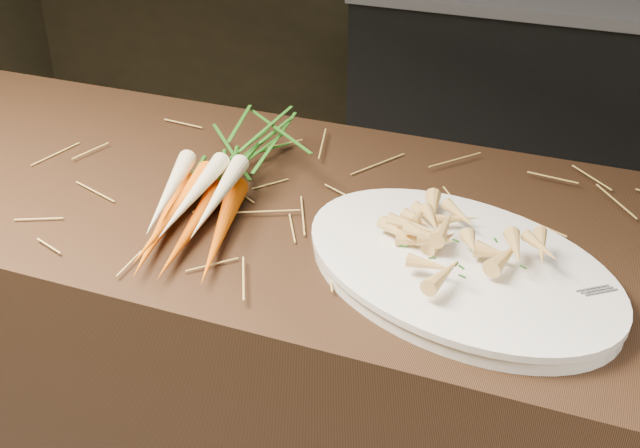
{
  "coord_description": "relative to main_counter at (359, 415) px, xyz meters",
  "views": [
    {
      "loc": [
        0.36,
        -0.81,
        1.58
      ],
      "look_at": [
        -0.03,
        0.16,
        0.96
      ],
      "focal_mm": 45.0,
      "sensor_mm": 36.0,
      "label": 1
    }
  ],
  "objects": [
    {
      "name": "serving_platter",
      "position": [
        0.18,
        -0.12,
        0.46
      ],
      "size": [
        0.6,
        0.52,
        0.03
      ],
      "primitive_type": null,
      "rotation": [
        0.0,
        0.0,
        -0.43
      ],
      "color": "white",
      "rests_on": "main_counter"
    },
    {
      "name": "root_veg_bunch",
      "position": [
        -0.27,
        -0.01,
        0.5
      ],
      "size": [
        0.27,
        0.56,
        0.1
      ],
      "rotation": [
        0.0,
        0.0,
        0.19
      ],
      "color": "#DA6006",
      "rests_on": "main_counter"
    },
    {
      "name": "serving_fork",
      "position": [
        0.34,
        -0.22,
        0.48
      ],
      "size": [
        0.16,
        0.13,
        0.0
      ],
      "primitive_type": "cube",
      "rotation": [
        0.0,
        0.0,
        -0.91
      ],
      "color": "silver",
      "rests_on": "serving_platter"
    },
    {
      "name": "roasted_veg_heap",
      "position": [
        0.18,
        -0.12,
        0.51
      ],
      "size": [
        0.3,
        0.27,
        0.06
      ],
      "primitive_type": null,
      "rotation": [
        0.0,
        0.0,
        -0.43
      ],
      "color": "#AF8444",
      "rests_on": "serving_platter"
    },
    {
      "name": "back_counter",
      "position": [
        0.3,
        1.88,
        -0.03
      ],
      "size": [
        1.82,
        0.62,
        0.84
      ],
      "color": "black",
      "rests_on": "ground"
    },
    {
      "name": "main_counter",
      "position": [
        0.0,
        0.0,
        0.0
      ],
      "size": [
        2.4,
        0.7,
        0.9
      ],
      "primitive_type": "cube",
      "color": "black",
      "rests_on": "ground"
    },
    {
      "name": "straw_bedding",
      "position": [
        0.0,
        0.0,
        0.46
      ],
      "size": [
        1.4,
        0.6,
        0.02
      ],
      "primitive_type": null,
      "color": "#A88E41",
      "rests_on": "main_counter"
    }
  ]
}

